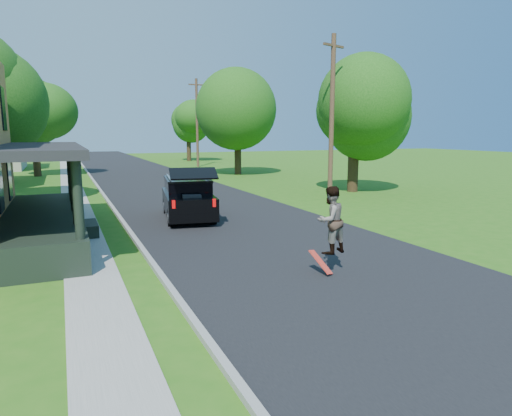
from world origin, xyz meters
name	(u,v)px	position (x,y,z in m)	size (l,w,h in m)	color
ground	(310,262)	(0.00, 0.00, 0.00)	(140.00, 140.00, 0.00)	#2A6514
street	(162,186)	(0.00, 20.00, 0.00)	(8.00, 120.00, 0.02)	black
curb	(98,188)	(-4.05, 20.00, 0.00)	(0.15, 120.00, 0.12)	gray
sidewalk	(72,190)	(-5.60, 20.00, 0.00)	(1.30, 120.00, 0.03)	gray
black_suv	(188,198)	(-1.40, 7.66, 0.86)	(2.51, 5.04, 2.25)	black
skateboarder	(330,220)	(-0.02, -1.03, 1.37)	(0.97, 0.84, 1.70)	black
skateboard	(321,263)	(-0.28, -1.03, 0.29)	(0.39, 0.74, 0.53)	#B21D0F
tree_left_far	(31,101)	(-7.99, 30.64, 6.04)	(6.03, 5.90, 9.30)	black
tree_right_near	(354,103)	(9.96, 12.37, 5.25)	(5.54, 5.43, 8.02)	black
tree_right_mid	(237,105)	(7.66, 25.73, 5.82)	(7.92, 8.03, 9.29)	black
tree_right_far	(188,119)	(8.68, 45.63, 5.17)	(5.74, 5.96, 7.70)	black
utility_pole_near	(332,116)	(6.90, 9.95, 4.36)	(1.51, 0.63, 8.45)	#40301E
utility_pole_far	(197,122)	(7.00, 35.60, 4.61)	(1.65, 0.29, 8.94)	#40301E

